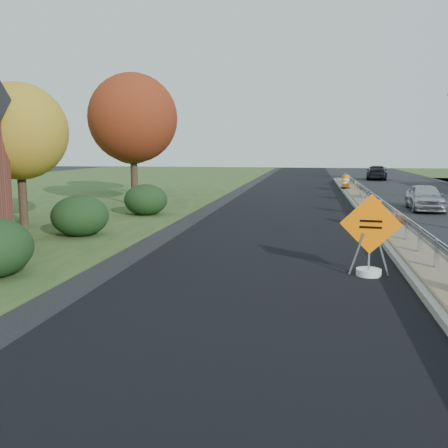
% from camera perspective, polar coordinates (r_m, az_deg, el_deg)
% --- Properties ---
extents(ground, '(140.00, 140.00, 0.00)m').
position_cam_1_polar(ground, '(17.58, 20.09, -2.39)').
color(ground, black).
rests_on(ground, ground).
extents(milled_overlay, '(7.20, 120.00, 0.01)m').
position_cam_1_polar(milled_overlay, '(27.21, 7.18, 1.80)').
color(milled_overlay, black).
rests_on(milled_overlay, ground).
extents(median, '(1.60, 55.00, 0.23)m').
position_cam_1_polar(median, '(25.39, 16.94, 1.25)').
color(median, gray).
rests_on(median, ground).
extents(guardrail, '(0.10, 46.15, 0.72)m').
position_cam_1_polar(guardrail, '(26.31, 16.74, 2.85)').
color(guardrail, silver).
rests_on(guardrail, median).
extents(hedge_mid, '(2.09, 2.09, 1.52)m').
position_cam_1_polar(hedge_mid, '(19.08, -16.13, 0.93)').
color(hedge_mid, black).
rests_on(hedge_mid, ground).
extents(hedge_north, '(2.09, 2.09, 1.52)m').
position_cam_1_polar(hedge_north, '(24.41, -8.93, 2.77)').
color(hedge_north, black).
rests_on(hedge_north, ground).
extents(tree_near_yellow, '(3.96, 3.96, 5.88)m').
position_cam_1_polar(tree_near_yellow, '(22.38, -22.40, 9.73)').
color(tree_near_yellow, '#473523').
rests_on(tree_near_yellow, ground).
extents(tree_near_red, '(4.95, 4.95, 7.35)m').
position_cam_1_polar(tree_near_red, '(28.77, -10.38, 11.78)').
color(tree_near_red, '#473523').
rests_on(tree_near_red, ground).
extents(tree_near_back, '(4.29, 4.29, 6.37)m').
position_cam_1_polar(tree_near_back, '(37.28, -10.46, 10.02)').
color(tree_near_back, '#473523').
rests_on(tree_near_back, ground).
extents(caution_sign, '(1.51, 0.63, 2.09)m').
position_cam_1_polar(caution_sign, '(13.11, 16.28, -3.47)').
color(caution_sign, white).
rests_on(caution_sign, ground).
extents(barrel_median_mid, '(0.62, 0.62, 0.90)m').
position_cam_1_polar(barrel_median_mid, '(21.21, 16.87, 1.38)').
color(barrel_median_mid, black).
rests_on(barrel_median_mid, median).
extents(barrel_median_far, '(0.69, 0.69, 1.01)m').
position_cam_1_polar(barrel_median_far, '(38.88, 13.72, 4.69)').
color(barrel_median_far, black).
rests_on(barrel_median_far, median).
extents(car_silver, '(1.77, 4.10, 1.38)m').
position_cam_1_polar(car_silver, '(28.12, 21.96, 2.86)').
color(car_silver, '#ACACB1').
rests_on(car_silver, ground).
extents(car_dark_far, '(2.59, 5.24, 1.46)m').
position_cam_1_polar(car_dark_far, '(54.64, 17.04, 5.63)').
color(car_dark_far, black).
rests_on(car_dark_far, ground).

